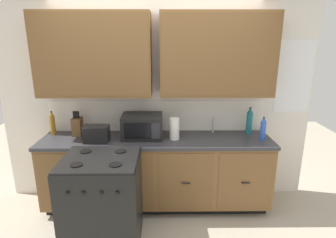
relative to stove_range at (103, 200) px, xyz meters
name	(u,v)px	position (x,y,z in m)	size (l,w,h in m)	color
ground_plane	(156,219)	(0.54, 0.33, -0.47)	(8.00, 8.00, 0.00)	#B2A893
wall_unit	(156,74)	(0.54, 0.83, 1.19)	(3.94, 0.40, 2.57)	white
counter_run	(157,172)	(0.54, 0.63, 0.00)	(2.77, 0.64, 0.91)	black
stove_range	(103,200)	(0.00, 0.00, 0.00)	(0.76, 0.68, 0.95)	black
microwave	(142,126)	(0.37, 0.67, 0.58)	(0.48, 0.37, 0.28)	black
toaster	(97,134)	(-0.15, 0.53, 0.54)	(0.28, 0.18, 0.19)	black
knife_block	(77,126)	(-0.44, 0.76, 0.56)	(0.11, 0.14, 0.31)	brown
sink_faucet	(213,125)	(1.26, 0.84, 0.54)	(0.02, 0.02, 0.20)	#B2B5BA
paper_towel_roll	(174,129)	(0.76, 0.60, 0.57)	(0.12, 0.12, 0.26)	white
bottle_amber	(53,123)	(-0.75, 0.79, 0.59)	(0.06, 0.06, 0.30)	#9E6619
bottle_teal	(249,121)	(1.70, 0.79, 0.61)	(0.07, 0.07, 0.34)	#1E707A
bottle_blue	(263,129)	(1.79, 0.56, 0.58)	(0.06, 0.06, 0.28)	blue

